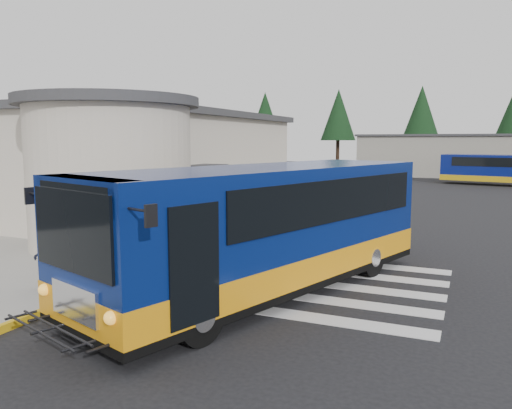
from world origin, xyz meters
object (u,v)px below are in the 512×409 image
at_px(far_bus_a, 496,168).
at_px(bollard, 41,267).
at_px(pedestrian_a, 106,235).
at_px(pedestrian_b, 48,255).
at_px(transit_bus, 266,233).

bearing_deg(far_bus_a, bollard, 175.95).
distance_m(pedestrian_a, bollard, 2.13).
distance_m(pedestrian_a, pedestrian_b, 2.17).
relative_size(transit_bus, pedestrian_a, 6.00).
distance_m(transit_bus, pedestrian_b, 5.02).
bearing_deg(pedestrian_a, far_bus_a, -10.93).
xyz_separation_m(transit_bus, bollard, (-4.74, -2.30, -0.78)).
xyz_separation_m(pedestrian_a, pedestrian_b, (0.16, -2.17, -0.06)).
distance_m(bollard, far_bus_a, 37.64).
relative_size(pedestrian_a, pedestrian_b, 1.07).
height_order(pedestrian_a, far_bus_a, far_bus_a).
bearing_deg(far_bus_a, pedestrian_b, 176.51).
bearing_deg(transit_bus, bollard, -135.79).
bearing_deg(pedestrian_b, transit_bus, 75.14).
xyz_separation_m(pedestrian_b, bollard, (-0.35, 0.09, -0.35)).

